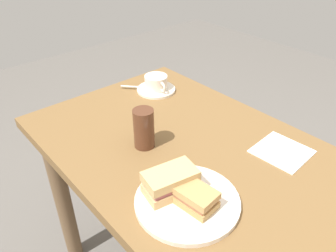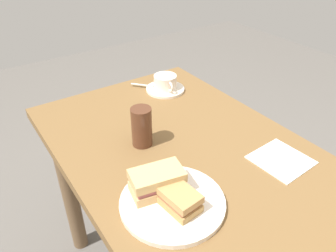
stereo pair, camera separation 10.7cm
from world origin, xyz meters
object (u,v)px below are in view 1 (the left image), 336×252
(spoon, at_px, (137,87))
(napkin, at_px, (282,151))
(drinking_glass, at_px, (144,128))
(coffee_cup, at_px, (156,82))
(coffee_saucer, at_px, (156,90))
(sandwich_front, at_px, (190,194))
(sandwich_plate, at_px, (187,201))
(dining_table, at_px, (209,194))
(sandwich_back, at_px, (170,182))

(spoon, xyz_separation_m, napkin, (-0.63, -0.09, -0.01))
(napkin, bearing_deg, drinking_glass, 44.45)
(coffee_cup, bearing_deg, coffee_saucer, -10.15)
(sandwich_front, bearing_deg, sandwich_plate, 1.57)
(coffee_saucer, relative_size, napkin, 1.04)
(dining_table, relative_size, sandwich_plate, 4.73)
(sandwich_front, distance_m, coffee_saucer, 0.63)
(sandwich_plate, relative_size, coffee_cup, 2.27)
(sandwich_plate, xyz_separation_m, coffee_cup, (0.53, -0.33, 0.03))
(coffee_cup, bearing_deg, sandwich_back, 144.23)
(dining_table, distance_m, sandwich_back, 0.25)
(sandwich_back, xyz_separation_m, spoon, (0.54, -0.29, -0.03))
(sandwich_back, distance_m, drinking_glass, 0.23)
(coffee_saucer, height_order, napkin, coffee_saucer)
(dining_table, relative_size, sandwich_front, 8.87)
(drinking_glass, bearing_deg, sandwich_plate, 165.53)
(sandwich_plate, relative_size, napkin, 1.77)
(coffee_saucer, distance_m, spoon, 0.08)
(drinking_glass, bearing_deg, sandwich_front, 166.00)
(dining_table, distance_m, coffee_cup, 0.52)
(spoon, distance_m, napkin, 0.63)
(napkin, bearing_deg, spoon, 7.80)
(sandwich_plate, bearing_deg, dining_table, -68.24)
(sandwich_back, height_order, spoon, sandwich_back)
(sandwich_back, relative_size, coffee_cup, 1.24)
(sandwich_front, xyz_separation_m, spoon, (0.60, -0.28, -0.03))
(coffee_cup, relative_size, drinking_glass, 0.92)
(sandwich_plate, xyz_separation_m, coffee_saucer, (0.53, -0.33, -0.00))
(coffee_saucer, relative_size, coffee_cup, 1.33)
(coffee_cup, bearing_deg, napkin, -176.69)
(spoon, distance_m, drinking_glass, 0.39)
(coffee_saucer, height_order, spoon, spoon)
(sandwich_front, xyz_separation_m, drinking_glass, (0.27, -0.07, 0.02))
(sandwich_front, distance_m, coffee_cup, 0.63)
(dining_table, distance_m, spoon, 0.55)
(sandwich_plate, bearing_deg, spoon, -25.24)
(dining_table, relative_size, drinking_glass, 9.84)
(coffee_cup, height_order, drinking_glass, drinking_glass)
(sandwich_plate, distance_m, coffee_cup, 0.62)
(coffee_cup, bearing_deg, sandwich_plate, 147.87)
(sandwich_plate, distance_m, sandwich_front, 0.03)
(sandwich_back, bearing_deg, dining_table, -84.37)
(coffee_cup, xyz_separation_m, spoon, (0.06, 0.05, -0.03))
(sandwich_back, relative_size, napkin, 0.97)
(sandwich_plate, bearing_deg, coffee_saucer, -32.09)
(sandwich_plate, distance_m, coffee_saucer, 0.62)
(sandwich_plate, xyz_separation_m, drinking_glass, (0.26, -0.07, 0.06))
(sandwich_front, height_order, napkin, sandwich_front)
(spoon, bearing_deg, dining_table, 167.92)
(coffee_saucer, bearing_deg, sandwich_plate, 147.91)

